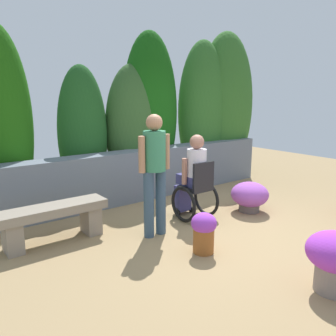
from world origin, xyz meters
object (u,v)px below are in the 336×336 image
Objects in this scene: flower_pot_red_accent at (335,258)px; stone_bench at (54,218)px; person_standing_companion at (155,167)px; person_in_wheelchair at (194,180)px; flower_pot_terracotta_by_wall at (204,230)px; flower_pot_small_foreground at (250,196)px.

stone_bench is at bearing 122.18° from flower_pot_red_accent.
person_standing_companion is (1.19, -0.62, 0.63)m from stone_bench.
stone_bench is 0.84× the size of person_standing_companion.
person_in_wheelchair is 2.60× the size of flower_pot_terracotta_by_wall.
person_standing_companion is at bearing -158.51° from person_in_wheelchair.
stone_bench is 2.26× the size of flower_pot_small_foreground.
person_standing_companion is at bearing 101.33° from flower_pot_terracotta_by_wall.
person_standing_companion is 2.37m from flower_pot_red_accent.
person_in_wheelchair is 1.26m from flower_pot_terracotta_by_wall.
flower_pot_red_accent is at bearing -80.67° from person_standing_companion.
person_standing_companion reaches higher than flower_pot_red_accent.
person_standing_companion is at bearing 104.95° from flower_pot_red_accent.
person_in_wheelchair reaches higher than flower_pot_red_accent.
flower_pot_red_accent is at bearing -87.02° from person_in_wheelchair.
person_in_wheelchair is (2.06, -0.43, 0.29)m from stone_bench.
person_in_wheelchair is at bearing 6.18° from person_standing_companion.
flower_pot_red_accent is 2.41m from flower_pot_small_foreground.
person_in_wheelchair is 2.15× the size of flower_pot_small_foreground.
flower_pot_red_accent is (0.59, -2.22, -0.61)m from person_standing_companion.
flower_pot_red_accent is (-0.28, -2.40, -0.26)m from person_in_wheelchair.
person_in_wheelchair is 0.80× the size of person_standing_companion.
person_standing_companion reaches higher than flower_pot_terracotta_by_wall.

